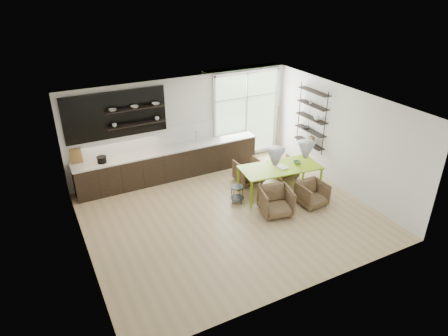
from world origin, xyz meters
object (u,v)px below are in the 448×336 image
armchair_back_right (285,168)px  wire_stool (237,192)px  armchair_front_left (276,201)px  dining_table (280,169)px  armchair_front_right (312,194)px  armchair_back_left (249,171)px

armchair_back_right → wire_stool: armchair_back_right is taller
armchair_back_right → armchair_front_left: armchair_front_left is taller
dining_table → armchair_front_right: dining_table is taller
armchair_back_left → armchair_back_right: 1.13m
armchair_back_left → wire_stool: size_ratio=1.58×
armchair_front_left → armchair_front_right: (1.10, -0.07, -0.04)m
dining_table → armchair_front_left: bearing=-121.8°
armchair_front_right → wire_stool: armchair_front_right is taller
armchair_back_left → armchair_front_left: armchair_front_left is taller
dining_table → armchair_front_right: bearing=-59.5°
dining_table → armchair_back_left: 1.11m
armchair_back_left → armchair_front_left: (-0.25, -1.80, 0.02)m
armchair_front_left → wire_stool: bearing=136.1°
armchair_back_left → armchair_front_right: bearing=114.1°
dining_table → armchair_back_left: (-0.44, 0.93, -0.41)m
dining_table → armchair_front_right: 1.11m
armchair_back_left → dining_table: bearing=114.8°
armchair_front_right → wire_stool: (-1.70, 1.02, -0.02)m
wire_stool → dining_table: bearing=-3.7°
armchair_back_right → dining_table: bearing=42.8°
armchair_back_right → armchair_front_right: (-0.25, -1.61, 0.02)m
armchair_back_left → armchair_front_right: 2.05m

